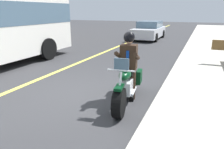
{
  "coord_description": "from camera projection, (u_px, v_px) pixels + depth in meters",
  "views": [
    {
      "loc": [
        4.75,
        2.92,
        2.23
      ],
      "look_at": [
        0.23,
        1.02,
        0.75
      ],
      "focal_mm": 34.25,
      "sensor_mm": 36.0,
      "label": 1
    }
  ],
  "objects": [
    {
      "name": "motorcycle_main",
      "position": [
        127.0,
        85.0,
        5.31
      ],
      "size": [
        2.22,
        0.79,
        1.26
      ],
      "color": "black",
      "rests_on": "ground_plane"
    },
    {
      "name": "lane_center_stripe",
      "position": [
        26.0,
        85.0,
        6.66
      ],
      "size": [
        60.0,
        0.16,
        0.01
      ],
      "primitive_type": "cube",
      "color": "#E5DB4C",
      "rests_on": "ground_plane"
    },
    {
      "name": "ground_plane",
      "position": [
        82.0,
        94.0,
        5.92
      ],
      "size": [
        80.0,
        80.0,
        0.0
      ],
      "primitive_type": "plane",
      "color": "#333335"
    },
    {
      "name": "rider_main",
      "position": [
        129.0,
        60.0,
        5.32
      ],
      "size": [
        0.68,
        0.61,
        1.74
      ],
      "color": "black",
      "rests_on": "ground_plane"
    },
    {
      "name": "car_dark",
      "position": [
        149.0,
        30.0,
        17.0
      ],
      "size": [
        4.6,
        1.92,
        1.4
      ],
      "color": "silver",
      "rests_on": "ground_plane"
    }
  ]
}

